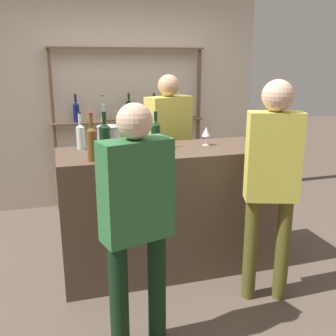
{
  "coord_description": "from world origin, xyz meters",
  "views": [
    {
      "loc": [
        -0.9,
        -3.11,
        1.84
      ],
      "look_at": [
        0.0,
        0.0,
        0.93
      ],
      "focal_mm": 42.0,
      "sensor_mm": 36.0,
      "label": 1
    }
  ],
  "objects_px": {
    "wine_glass": "(206,132)",
    "customer_right": "(272,174)",
    "cork_jar": "(141,142)",
    "customer_left": "(137,213)",
    "counter_bottle_1": "(81,135)",
    "counter_bottle_0": "(92,142)",
    "counter_bottle_3": "(156,134)",
    "ice_bucket": "(109,138)",
    "counter_bottle_2": "(105,137)",
    "server_behind_counter": "(169,143)"
  },
  "relations": [
    {
      "from": "counter_bottle_1",
      "to": "wine_glass",
      "type": "distance_m",
      "value": 1.08
    },
    {
      "from": "counter_bottle_3",
      "to": "cork_jar",
      "type": "xyz_separation_m",
      "value": [
        -0.14,
        -0.07,
        -0.05
      ]
    },
    {
      "from": "wine_glass",
      "to": "ice_bucket",
      "type": "height_order",
      "value": "ice_bucket"
    },
    {
      "from": "counter_bottle_3",
      "to": "counter_bottle_2",
      "type": "bearing_deg",
      "value": -170.21
    },
    {
      "from": "counter_bottle_0",
      "to": "server_behind_counter",
      "type": "xyz_separation_m",
      "value": [
        0.88,
        0.99,
        -0.26
      ]
    },
    {
      "from": "counter_bottle_3",
      "to": "ice_bucket",
      "type": "height_order",
      "value": "counter_bottle_3"
    },
    {
      "from": "counter_bottle_3",
      "to": "customer_right",
      "type": "height_order",
      "value": "customer_right"
    },
    {
      "from": "counter_bottle_0",
      "to": "counter_bottle_3",
      "type": "bearing_deg",
      "value": 26.44
    },
    {
      "from": "counter_bottle_2",
      "to": "ice_bucket",
      "type": "bearing_deg",
      "value": 69.54
    },
    {
      "from": "counter_bottle_2",
      "to": "server_behind_counter",
      "type": "height_order",
      "value": "server_behind_counter"
    },
    {
      "from": "ice_bucket",
      "to": "server_behind_counter",
      "type": "xyz_separation_m",
      "value": [
        0.71,
        0.64,
        -0.22
      ]
    },
    {
      "from": "counter_bottle_3",
      "to": "customer_right",
      "type": "xyz_separation_m",
      "value": [
        0.69,
        -0.74,
        -0.2
      ]
    },
    {
      "from": "customer_left",
      "to": "counter_bottle_3",
      "type": "bearing_deg",
      "value": -36.61
    },
    {
      "from": "ice_bucket",
      "to": "server_behind_counter",
      "type": "height_order",
      "value": "server_behind_counter"
    },
    {
      "from": "counter_bottle_2",
      "to": "customer_right",
      "type": "height_order",
      "value": "customer_right"
    },
    {
      "from": "customer_left",
      "to": "counter_bottle_1",
      "type": "bearing_deg",
      "value": -4.55
    },
    {
      "from": "counter_bottle_0",
      "to": "wine_glass",
      "type": "height_order",
      "value": "counter_bottle_0"
    },
    {
      "from": "wine_glass",
      "to": "server_behind_counter",
      "type": "relative_size",
      "value": 0.1
    },
    {
      "from": "counter_bottle_0",
      "to": "counter_bottle_2",
      "type": "distance_m",
      "value": 0.24
    },
    {
      "from": "cork_jar",
      "to": "ice_bucket",
      "type": "bearing_deg",
      "value": 149.23
    },
    {
      "from": "cork_jar",
      "to": "customer_left",
      "type": "distance_m",
      "value": 1.0
    },
    {
      "from": "counter_bottle_2",
      "to": "wine_glass",
      "type": "relative_size",
      "value": 2.09
    },
    {
      "from": "wine_glass",
      "to": "customer_right",
      "type": "height_order",
      "value": "customer_right"
    },
    {
      "from": "cork_jar",
      "to": "customer_right",
      "type": "xyz_separation_m",
      "value": [
        0.83,
        -0.67,
        -0.15
      ]
    },
    {
      "from": "ice_bucket",
      "to": "counter_bottle_1",
      "type": "bearing_deg",
      "value": 161.43
    },
    {
      "from": "server_behind_counter",
      "to": "counter_bottle_0",
      "type": "bearing_deg",
      "value": -61.2
    },
    {
      "from": "counter_bottle_3",
      "to": "customer_right",
      "type": "bearing_deg",
      "value": -47.11
    },
    {
      "from": "counter_bottle_1",
      "to": "wine_glass",
      "type": "bearing_deg",
      "value": -8.03
    },
    {
      "from": "counter_bottle_1",
      "to": "server_behind_counter",
      "type": "distance_m",
      "value": 1.12
    },
    {
      "from": "counter_bottle_0",
      "to": "counter_bottle_3",
      "type": "xyz_separation_m",
      "value": [
        0.56,
        0.28,
        -0.02
      ]
    },
    {
      "from": "server_behind_counter",
      "to": "customer_left",
      "type": "bearing_deg",
      "value": -41.83
    },
    {
      "from": "counter_bottle_1",
      "to": "counter_bottle_2",
      "type": "relative_size",
      "value": 0.93
    },
    {
      "from": "cork_jar",
      "to": "server_behind_counter",
      "type": "distance_m",
      "value": 0.93
    },
    {
      "from": "customer_left",
      "to": "counter_bottle_0",
      "type": "bearing_deg",
      "value": -2.05
    },
    {
      "from": "counter_bottle_1",
      "to": "customer_right",
      "type": "bearing_deg",
      "value": -34.5
    },
    {
      "from": "counter_bottle_0",
      "to": "customer_right",
      "type": "bearing_deg",
      "value": -20.36
    },
    {
      "from": "counter_bottle_3",
      "to": "ice_bucket",
      "type": "distance_m",
      "value": 0.39
    },
    {
      "from": "counter_bottle_2",
      "to": "counter_bottle_3",
      "type": "height_order",
      "value": "counter_bottle_2"
    },
    {
      "from": "counter_bottle_1",
      "to": "server_behind_counter",
      "type": "relative_size",
      "value": 0.19
    },
    {
      "from": "counter_bottle_3",
      "to": "wine_glass",
      "type": "relative_size",
      "value": 1.95
    },
    {
      "from": "customer_left",
      "to": "server_behind_counter",
      "type": "relative_size",
      "value": 0.95
    },
    {
      "from": "counter_bottle_1",
      "to": "server_behind_counter",
      "type": "bearing_deg",
      "value": 31.06
    },
    {
      "from": "counter_bottle_1",
      "to": "counter_bottle_2",
      "type": "bearing_deg",
      "value": -52.86
    },
    {
      "from": "counter_bottle_0",
      "to": "customer_left",
      "type": "distance_m",
      "value": 0.81
    },
    {
      "from": "wine_glass",
      "to": "cork_jar",
      "type": "height_order",
      "value": "same"
    },
    {
      "from": "customer_left",
      "to": "counter_bottle_2",
      "type": "bearing_deg",
      "value": -12.26
    },
    {
      "from": "counter_bottle_2",
      "to": "server_behind_counter",
      "type": "xyz_separation_m",
      "value": [
        0.76,
        0.79,
        -0.25
      ]
    },
    {
      "from": "server_behind_counter",
      "to": "counter_bottle_2",
      "type": "bearing_deg",
      "value": -63.52
    },
    {
      "from": "wine_glass",
      "to": "cork_jar",
      "type": "bearing_deg",
      "value": -173.38
    },
    {
      "from": "counter_bottle_0",
      "to": "customer_right",
      "type": "height_order",
      "value": "customer_right"
    }
  ]
}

